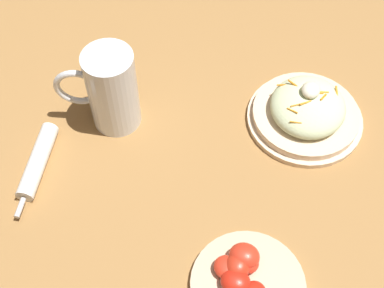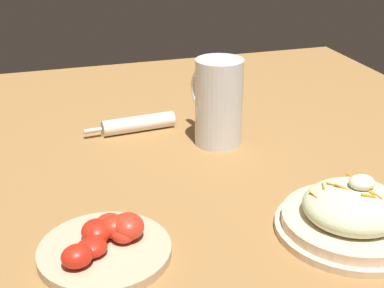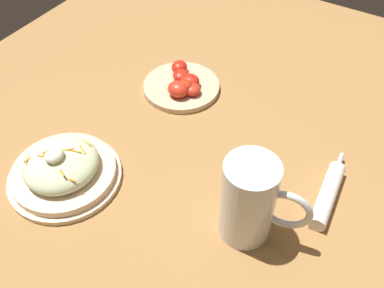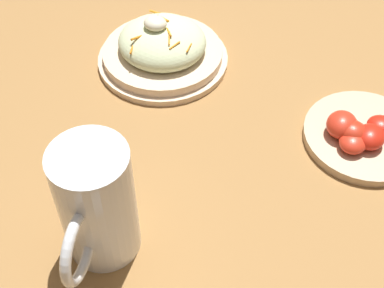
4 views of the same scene
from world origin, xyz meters
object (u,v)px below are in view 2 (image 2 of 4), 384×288
(tomato_plate, at_px, (106,244))
(salad_plate, at_px, (352,215))
(napkin_roll, at_px, (137,124))
(beer_mug, at_px, (218,106))

(tomato_plate, bearing_deg, salad_plate, 171.79)
(salad_plate, xyz_separation_m, napkin_roll, (0.22, -0.45, -0.01))
(tomato_plate, bearing_deg, beer_mug, -131.48)
(salad_plate, xyz_separation_m, tomato_plate, (0.35, -0.05, -0.01))
(beer_mug, distance_m, napkin_roll, 0.18)
(salad_plate, relative_size, beer_mug, 1.31)
(napkin_roll, xyz_separation_m, tomato_plate, (0.13, 0.40, 0.00))
(salad_plate, relative_size, tomato_plate, 1.21)
(beer_mug, height_order, tomato_plate, beer_mug)
(salad_plate, distance_m, beer_mug, 0.37)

